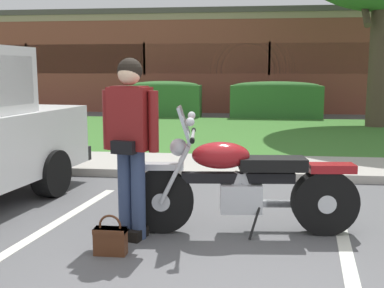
% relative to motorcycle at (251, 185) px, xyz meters
% --- Properties ---
extents(ground_plane, '(140.00, 140.00, 0.00)m').
position_rel_motorcycle_xyz_m(ground_plane, '(-0.37, -0.95, -0.49)').
color(ground_plane, '#565659').
extents(curb_strip, '(60.00, 0.20, 0.12)m').
position_rel_motorcycle_xyz_m(curb_strip, '(-0.37, 2.31, -0.43)').
color(curb_strip, '#ADA89E').
rests_on(curb_strip, ground).
extents(concrete_walk, '(60.00, 1.50, 0.08)m').
position_rel_motorcycle_xyz_m(concrete_walk, '(-0.37, 3.16, -0.45)').
color(concrete_walk, '#ADA89E').
rests_on(concrete_walk, ground).
extents(grass_lawn, '(60.00, 6.79, 0.06)m').
position_rel_motorcycle_xyz_m(grass_lawn, '(-0.37, 7.31, -0.46)').
color(grass_lawn, '#3D752D').
rests_on(grass_lawn, ground).
extents(stall_stripe_0, '(0.66, 4.38, 0.01)m').
position_rel_motorcycle_xyz_m(stall_stripe_0, '(-2.12, -0.75, -0.49)').
color(stall_stripe_0, silver).
rests_on(stall_stripe_0, ground).
extents(stall_stripe_1, '(0.66, 4.38, 0.01)m').
position_rel_motorcycle_xyz_m(stall_stripe_1, '(0.80, -0.75, -0.49)').
color(stall_stripe_1, silver).
rests_on(stall_stripe_1, ground).
extents(motorcycle, '(2.24, 0.82, 1.26)m').
position_rel_motorcycle_xyz_m(motorcycle, '(0.00, 0.00, 0.00)').
color(motorcycle, black).
rests_on(motorcycle, ground).
extents(rider_person, '(0.56, 0.36, 1.70)m').
position_rel_motorcycle_xyz_m(rider_person, '(-1.13, -0.26, 0.50)').
color(rider_person, black).
rests_on(rider_person, ground).
extents(handbag, '(0.28, 0.13, 0.36)m').
position_rel_motorcycle_xyz_m(handbag, '(-1.21, -0.70, -0.34)').
color(handbag, '#562D19').
rests_on(handbag, ground).
extents(hedge_left, '(2.44, 0.90, 1.24)m').
position_rel_motorcycle_xyz_m(hedge_left, '(-2.82, 11.09, 0.16)').
color(hedge_left, '#336B2D').
rests_on(hedge_left, ground).
extents(hedge_center_left, '(2.96, 0.90, 1.24)m').
position_rel_motorcycle_xyz_m(hedge_center_left, '(0.87, 11.09, 0.16)').
color(hedge_center_left, '#336B2D').
rests_on(hedge_center_left, ground).
extents(brick_building, '(27.71, 8.31, 3.88)m').
position_rel_motorcycle_xyz_m(brick_building, '(0.72, 17.15, 1.46)').
color(brick_building, brown).
rests_on(brick_building, ground).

